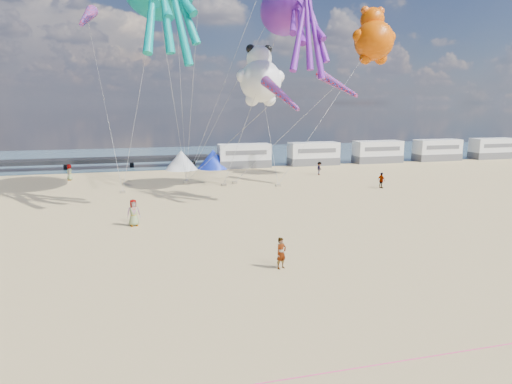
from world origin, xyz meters
The scene contains 26 objects.
ground centered at (0.00, 0.00, 0.00)m, with size 120.00×120.00×0.00m, color #D2B579.
water centered at (0.00, 55.00, 0.02)m, with size 120.00×120.00×0.00m, color #375769.
motorhome_0 centered at (6.00, 40.00, 1.50)m, with size 6.60×2.50×3.00m, color silver.
motorhome_1 centered at (15.50, 40.00, 1.50)m, with size 6.60×2.50×3.00m, color silver.
motorhome_2 centered at (25.00, 40.00, 1.50)m, with size 6.60×2.50×3.00m, color silver.
motorhome_3 centered at (34.50, 40.00, 1.50)m, with size 6.60×2.50×3.00m, color silver.
motorhome_4 centered at (44.00, 40.00, 1.50)m, with size 6.60×2.50×3.00m, color silver.
tent_white centered at (-2.00, 40.00, 1.20)m, with size 4.00×4.00×2.40m, color white.
tent_blue centered at (2.00, 40.00, 1.20)m, with size 4.00×4.00×2.40m, color #1933CC.
rope_line centered at (0.00, -5.00, 0.02)m, with size 0.03×0.03×34.00m, color #F2338C.
standing_person centered at (-0.55, 3.97, 0.80)m, with size 0.58×0.38×1.59m, color tan.
beachgoer_0 centered at (-7.68, 14.13, 0.91)m, with size 0.67×0.44×1.82m, color #7F6659.
beachgoer_2 centered at (12.93, 31.67, 0.76)m, with size 0.73×0.57×1.51m, color #7F6659.
beachgoer_3 centered at (15.56, 22.42, 0.76)m, with size 0.99×0.57×1.53m, color #7F6659.
beachgoer_6 centered at (-14.36, 34.99, 0.86)m, with size 0.63×0.41×1.73m, color #7F6659.
sandbag_a centered at (-8.71, 26.12, 0.11)m, with size 0.50×0.35×0.22m, color gray.
sandbag_b centered at (0.99, 27.52, 0.11)m, with size 0.50×0.35×0.22m, color gray.
sandbag_c centered at (6.13, 25.82, 0.11)m, with size 0.50×0.35×0.22m, color gray.
sandbag_d centered at (2.32, 28.61, 0.11)m, with size 0.50×0.35×0.22m, color gray.
sandbag_e centered at (-2.47, 30.23, 0.11)m, with size 0.50×0.35×0.22m, color gray.
kite_octopus_purple centered at (5.62, 22.51, 15.94)m, with size 3.97×9.26×10.59m, color #6A1B9C, non-canonical shape.
kite_panda centered at (4.38, 26.06, 10.17)m, with size 4.80×4.52×6.78m, color white, non-canonical shape.
kite_teddy_orange centered at (17.31, 28.40, 14.53)m, with size 4.98×4.69×7.03m, color #D54E01, non-canonical shape.
windsock_left centered at (-10.92, 27.81, 15.51)m, with size 1.10×6.00×6.00m, color red, non-canonical shape.
windsock_mid centered at (11.86, 25.20, 9.90)m, with size 1.00×5.29×5.29m, color red, non-canonical shape.
windsock_right centered at (4.11, 18.86, 8.81)m, with size 0.90×4.90×4.90m, color red, non-canonical shape.
Camera 1 is at (-7.25, -16.66, 8.13)m, focal length 32.00 mm.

